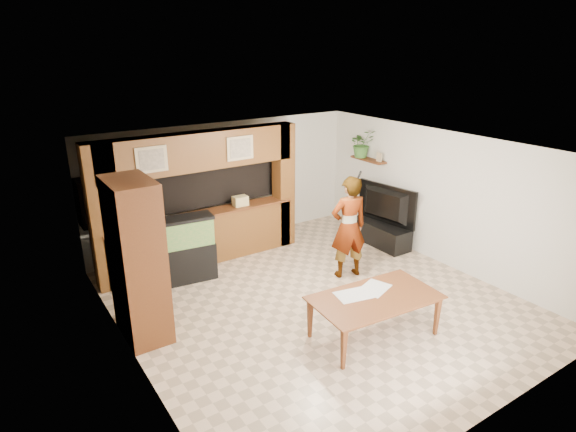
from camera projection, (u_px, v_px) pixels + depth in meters
floor at (316, 301)px, 8.12m from camera, size 6.50×6.50×0.00m
ceiling at (319, 150)px, 7.24m from camera, size 6.50×6.50×0.00m
wall_back at (226, 183)px, 10.22m from camera, size 6.00×0.00×6.00m
wall_left at (129, 278)px, 6.12m from camera, size 0.00×6.50×6.50m
wall_right at (442, 198)px, 9.24m from camera, size 0.00×6.50×6.50m
partition at (196, 197)px, 9.24m from camera, size 4.20×0.99×2.60m
wall_clock at (105, 211)px, 6.71m from camera, size 0.05×0.25×0.25m
wall_shelf at (368, 160)px, 10.55m from camera, size 0.25×0.90×0.04m
pantry_cabinet at (137, 261)px, 6.83m from camera, size 0.60×0.98×2.40m
trash_can at (152, 321)px, 7.01m from camera, size 0.32×0.32×0.59m
aquarium at (184, 250)px, 8.65m from camera, size 1.10×0.41×1.22m
tv_stand at (380, 234)px, 10.38m from camera, size 0.51×1.38×0.46m
television at (382, 205)px, 10.16m from camera, size 0.40×1.46×0.84m
photo_frame at (379, 157)px, 10.25m from camera, size 0.03×0.14×0.19m
potted_plant at (362, 144)px, 10.58m from camera, size 0.65×0.60×0.61m
person at (349, 227)px, 8.73m from camera, size 0.78×0.60×1.92m
microphone at (359, 175)px, 8.29m from camera, size 0.04×0.10×0.17m
dining_table at (375, 317)px, 7.04m from camera, size 1.94×1.19×0.66m
newspaper_a at (374, 288)px, 7.19m from camera, size 0.59×0.51×0.01m
newspaper_b at (353, 295)px, 6.99m from camera, size 0.57×0.46×0.01m
counter_box at (240, 201)px, 9.61m from camera, size 0.29×0.20×0.19m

